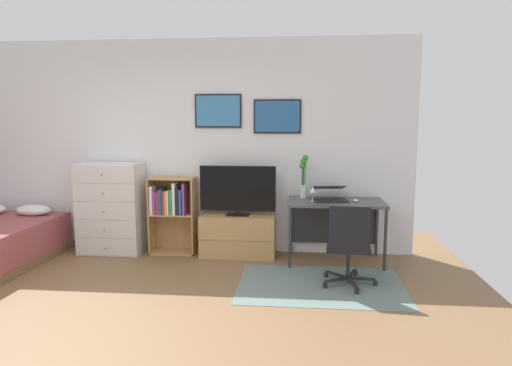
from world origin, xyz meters
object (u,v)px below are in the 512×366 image
Objects in this scene: bookshelf at (171,208)px; tv_stand at (238,235)px; desk at (335,210)px; laptop at (329,194)px; wine_glass at (313,190)px; dresser at (111,208)px; computer_mouse at (355,201)px; television at (238,191)px; office_chair at (349,243)px; bamboo_vase at (304,175)px.

tv_stand is (0.86, -0.05, -0.33)m from bookshelf.
laptop is (-0.07, -0.01, 0.20)m from desk.
wine_glass is (1.77, -0.21, 0.29)m from bookshelf.
dresser is 1.24× the size of tv_stand.
computer_mouse is 0.51m from wine_glass.
television is 1.62m from office_chair.
laptop is 0.90× the size of bamboo_vase.
bookshelf reaches higher than wine_glass.
office_chair is at bearing -66.22° from bamboo_vase.
laptop is at bearing 158.39° from computer_mouse.
desk is (1.19, -0.02, -0.22)m from television.
bookshelf reaches higher than laptop.
office_chair is (0.07, -0.93, -0.15)m from desk.
computer_mouse is (0.22, -0.12, 0.15)m from desk.
tv_stand is at bearing 90.00° from television.
tv_stand is at bearing 169.51° from wine_glass.
desk is at bearing -3.52° from laptop.
dresser reaches higher than bookshelf.
dresser is 1.23× the size of television.
computer_mouse reaches higher than desk.
television reaches higher than tv_stand.
bamboo_vase reaches higher than tv_stand.
bookshelf is at bearing -179.50° from bamboo_vase.
laptop is 0.32m from computer_mouse.
bookshelf is (0.77, 0.06, 0.01)m from dresser.
tv_stand is 1.24m from laptop.
laptop is at bearing -19.37° from bamboo_vase.
television is (1.63, -0.01, 0.25)m from dresser.
television reaches higher than laptop.
bookshelf is 2.36m from office_chair.
laptop is at bearing -1.38° from television.
desk is 0.58m from bamboo_vase.
office_chair is at bearing -25.66° from bookshelf.
wine_glass is at bearing -3.46° from dresser.
bamboo_vase is at bearing 1.76° from dresser.
dresser is at bearing 176.54° from wine_glass.
television is 1.09× the size of office_chair.
television is (0.00, -0.02, 0.57)m from tv_stand.
bookshelf is at bearing 159.42° from office_chair.
computer_mouse is (2.27, -0.21, 0.17)m from bookshelf.
dresser reaches higher than desk.
bookshelf is 1.05× the size of tv_stand.
office_chair is (1.26, -0.95, -0.37)m from television.
dresser is 1.65m from television.
bamboo_vase reaches higher than wine_glass.
office_chair is at bearing -100.62° from computer_mouse.
office_chair is at bearing -37.04° from television.
laptop reaches higher than office_chair.
bamboo_vase is at bearing 118.86° from office_chair.
bamboo_vase is at bearing 165.01° from desk.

